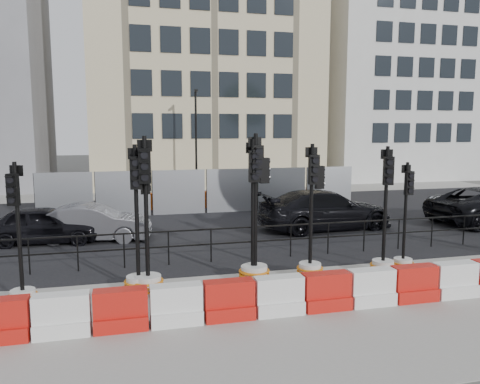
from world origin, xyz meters
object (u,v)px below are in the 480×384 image
object	(u,v)px
car_a	(44,225)
car_c	(325,210)
traffic_signal_d	(256,248)
traffic_signal_h	(404,249)
traffic_signal_a	(21,278)

from	to	relation	value
car_a	car_c	world-z (taller)	car_c
traffic_signal_d	car_a	world-z (taller)	traffic_signal_d
traffic_signal_h	car_a	bearing A→B (deg)	149.77
traffic_signal_a	traffic_signal_h	size ratio (longest dim) A/B	1.06
traffic_signal_a	car_c	world-z (taller)	traffic_signal_a
traffic_signal_h	car_c	xyz separation A→B (m)	(0.16, 5.41, 0.15)
car_c	traffic_signal_a	bearing A→B (deg)	115.73
traffic_signal_d	traffic_signal_h	world-z (taller)	traffic_signal_d
traffic_signal_d	car_c	size ratio (longest dim) A/B	0.69
traffic_signal_h	car_c	size ratio (longest dim) A/B	0.55
traffic_signal_a	traffic_signal_d	size ratio (longest dim) A/B	0.85
traffic_signal_a	traffic_signal_h	xyz separation A→B (m)	(9.38, 0.27, -0.04)
traffic_signal_h	car_c	world-z (taller)	traffic_signal_h
traffic_signal_d	car_a	xyz separation A→B (m)	(-5.73, 5.59, -0.24)
traffic_signal_a	traffic_signal_h	distance (m)	9.38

